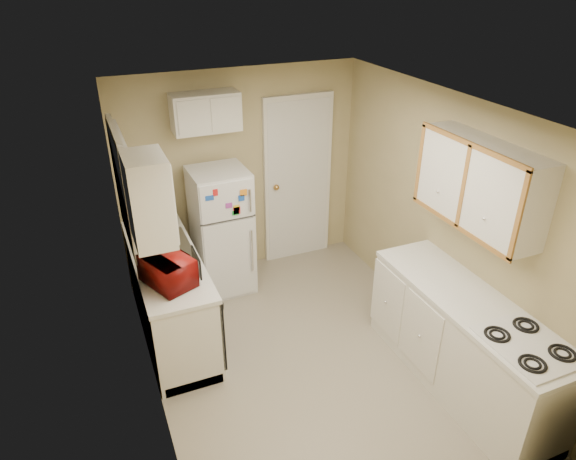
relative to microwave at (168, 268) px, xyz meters
name	(u,v)px	position (x,y,z in m)	size (l,w,h in m)	color
floor	(308,358)	(1.15, -0.42, -1.05)	(3.80, 3.80, 0.00)	#AFA591
ceiling	(314,111)	(1.15, -0.42, 1.35)	(3.80, 3.80, 0.00)	white
wall_left	(144,286)	(-0.25, -0.42, 0.15)	(3.80, 3.80, 0.00)	tan
wall_right	(445,221)	(2.55, -0.42, 0.15)	(3.80, 3.80, 0.00)	tan
wall_back	(241,174)	(1.15, 1.48, 0.15)	(2.80, 2.80, 0.00)	tan
wall_front	(456,410)	(1.15, -2.32, 0.15)	(2.80, 2.80, 0.00)	tan
left_counter	(170,295)	(0.05, 0.48, -0.60)	(0.60, 1.80, 0.90)	silver
dishwasher	(215,319)	(0.34, -0.12, -0.56)	(0.03, 0.58, 0.72)	black
sink	(163,252)	(0.05, 0.63, -0.19)	(0.54, 0.74, 0.16)	gray
microwave	(168,268)	(0.00, 0.00, 0.00)	(0.26, 0.47, 0.32)	maroon
soap_bottle	(150,227)	(0.00, 0.94, -0.05)	(0.08, 0.08, 0.18)	silver
window_blinds	(124,186)	(-0.21, 0.63, 0.55)	(0.10, 0.98, 1.08)	silver
upper_cabinet_left	(149,200)	(-0.10, -0.20, 0.75)	(0.30, 0.45, 0.70)	silver
refrigerator	(222,231)	(0.77, 1.08, -0.33)	(0.60, 0.58, 1.45)	silver
cabinet_over_fridge	(205,112)	(0.75, 1.33, 0.95)	(0.70, 0.30, 0.40)	silver
interior_door	(298,181)	(1.85, 1.44, -0.03)	(0.86, 0.06, 2.08)	silver
right_counter	(463,343)	(2.25, -1.22, -0.60)	(0.60, 2.00, 0.90)	silver
stove	(514,396)	(2.25, -1.83, -0.65)	(0.54, 0.66, 0.80)	silver
upper_cabinet_right	(480,184)	(2.40, -0.92, 0.75)	(0.30, 1.20, 0.70)	silver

